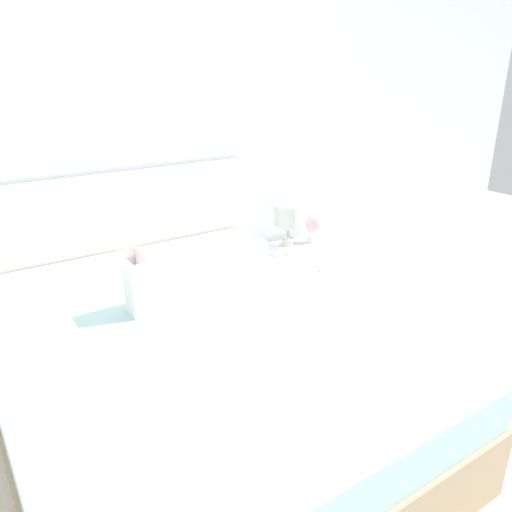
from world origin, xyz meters
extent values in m
plane|color=silver|center=(0.00, 0.00, 0.00)|extent=(12.00, 12.00, 0.00)
cube|color=white|center=(0.00, 0.07, 1.30)|extent=(8.00, 0.06, 2.60)
cube|color=tan|center=(0.00, -1.06, 0.17)|extent=(1.82, 2.13, 0.35)
cube|color=silver|center=(0.00, -1.06, 0.46)|extent=(1.78, 2.08, 0.22)
cube|color=silver|center=(0.00, -0.03, 0.59)|extent=(1.86, 0.05, 1.18)
cube|color=white|center=(-0.44, -0.25, 0.64)|extent=(0.76, 0.36, 0.14)
cube|color=white|center=(0.44, -0.25, 0.64)|extent=(0.76, 0.36, 0.14)
cube|color=white|center=(0.00, -0.65, 0.69)|extent=(0.40, 0.14, 0.24)
cube|color=white|center=(1.25, -0.24, 0.26)|extent=(0.50, 0.43, 0.52)
sphere|color=#B2AD93|center=(1.25, -0.46, 0.40)|extent=(0.02, 0.02, 0.02)
cylinder|color=beige|center=(1.21, -0.14, 0.54)|extent=(0.09, 0.09, 0.05)
cylinder|color=#B7B29E|center=(1.21, -0.14, 0.62)|extent=(0.02, 0.02, 0.10)
cylinder|color=silver|center=(1.21, -0.14, 0.75)|extent=(0.21, 0.21, 0.15)
cylinder|color=white|center=(1.41, -0.19, 0.57)|extent=(0.09, 0.09, 0.10)
sphere|color=#EFB2C6|center=(1.41, -0.19, 0.67)|extent=(0.13, 0.13, 0.13)
sphere|color=#609356|center=(1.44, -0.19, 0.63)|extent=(0.06, 0.06, 0.06)
cylinder|color=white|center=(1.14, -0.31, 0.52)|extent=(0.11, 0.11, 0.01)
cylinder|color=white|center=(1.14, -0.31, 0.55)|extent=(0.07, 0.07, 0.05)
camera|label=1|loc=(-0.93, -2.92, 1.79)|focal=35.00mm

